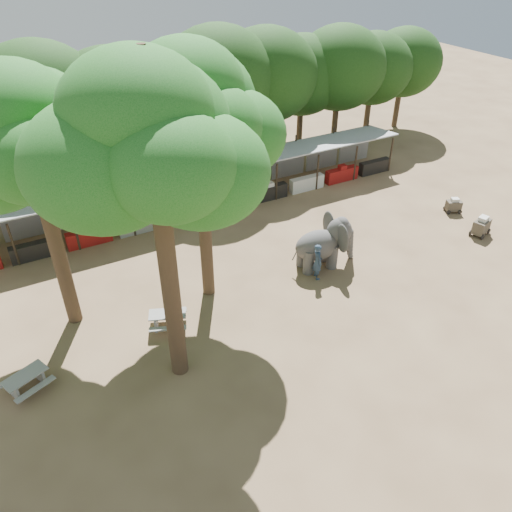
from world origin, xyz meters
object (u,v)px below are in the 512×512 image
elephant (325,243)px  picnic_table_far (168,318)px  picnic_table_near (26,380)px  yard_tree_center (147,146)px  cart_back (454,205)px  yard_tree_back (192,114)px  yard_tree_left (24,141)px  cart_front (481,226)px  handler (318,262)px

elephant → picnic_table_far: 8.71m
picnic_table_near → yard_tree_center: bearing=-39.6°
elephant → cart_back: (10.04, 0.88, -0.84)m
yard_tree_back → picnic_table_near: (-8.23, -2.46, -8.03)m
yard_tree_back → cart_back: bearing=0.0°
yard_tree_back → picnic_table_far: bearing=-145.5°
picnic_table_near → yard_tree_back: bearing=-6.6°
yard_tree_left → cart_front: (21.63, -3.61, -7.64)m
handler → picnic_table_near: 13.54m
yard_tree_back → yard_tree_center: bearing=-126.9°
handler → cart_back: bearing=-67.7°
yard_tree_back → handler: yard_tree_back is taller
handler → picnic_table_near: handler is taller
cart_front → cart_back: (0.65, 2.61, -0.10)m
yard_tree_center → picnic_table_far: 9.03m
yard_tree_left → picnic_table_far: (3.59, -2.66, -7.69)m
handler → picnic_table_far: handler is taller
yard_tree_back → cart_back: (16.28, 0.00, -8.09)m
cart_front → elephant: bearing=151.8°
handler → elephant: bearing=-37.1°
yard_tree_back → picnic_table_near: 11.76m
cart_back → handler: bearing=-146.9°
yard_tree_left → handler: (11.27, -2.66, -7.25)m
elephant → cart_back: elephant is taller
yard_tree_back → picnic_table_near: size_ratio=5.72×
yard_tree_center → handler: bearing=15.8°
yard_tree_left → cart_back: size_ratio=9.91×
picnic_table_near → cart_back: 24.63m
yard_tree_center → elephant: yard_tree_center is taller
yard_tree_left → elephant: 14.17m
picnic_table_near → cart_front: (23.86, -0.15, 0.05)m
yard_tree_back → cart_back: 18.18m
handler → cart_front: size_ratio=1.43×
cart_front → yard_tree_center: bearing=166.5°
yard_tree_center → yard_tree_back: bearing=53.1°
handler → picnic_table_far: bearing=103.7°
elephant → cart_back: 10.12m
picnic_table_far → cart_front: size_ratio=1.48×
yard_tree_left → picnic_table_far: 8.89m
picnic_table_near → cart_front: size_ratio=1.49×
yard_tree_left → picnic_table_near: yard_tree_left is taller
yard_tree_center → yard_tree_left: bearing=121.0°
yard_tree_back → elephant: size_ratio=3.31×
yard_tree_left → picnic_table_near: size_ratio=5.55×
handler → cart_back: size_ratio=1.72×
picnic_table_near → elephant: bearing=-16.9°
cart_front → cart_back: cart_front is taller
handler → yard_tree_back: bearing=86.2°
yard_tree_center → handler: 11.92m
handler → cart_front: bearing=-81.6°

